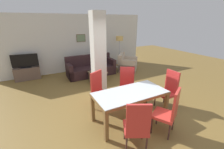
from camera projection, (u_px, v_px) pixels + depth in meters
name	position (u px, v px, depth m)	size (l,w,h in m)	color
ground_plane	(129.00, 119.00, 3.91)	(18.00, 18.00, 0.00)	olive
back_wall	(77.00, 43.00, 7.31)	(7.20, 0.09, 2.70)	silver
divider_pillar	(98.00, 55.00, 4.86)	(0.42, 0.36, 2.70)	silver
dining_table	(130.00, 98.00, 3.70)	(1.80, 0.87, 0.78)	brown
dining_chair_near_left	(137.00, 125.00, 2.79)	(0.62, 0.62, 1.10)	red
dining_chair_head_right	(168.00, 89.00, 4.29)	(0.46, 0.46, 1.10)	red
dining_chair_far_right	(127.00, 84.00, 4.59)	(0.62, 0.62, 1.10)	red
dining_chair_far_left	(100.00, 90.00, 4.23)	(0.62, 0.62, 1.10)	red
dining_chair_near_right	(169.00, 111.00, 3.23)	(0.62, 0.62, 1.10)	red
sofa	(91.00, 69.00, 6.96)	(2.17, 0.86, 0.90)	#301C1F
armchair	(127.00, 65.00, 7.56)	(1.26, 1.26, 0.85)	#C4B099
coffee_table	(98.00, 77.00, 6.16)	(0.67, 0.59, 0.45)	brown
bottle	(98.00, 70.00, 5.96)	(0.08, 0.08, 0.24)	#194C23
tv_stand	(28.00, 73.00, 6.44)	(1.00, 0.40, 0.54)	brown
tv_screen	(25.00, 61.00, 6.25)	(1.01, 0.25, 0.57)	black
floor_lamp	(119.00, 41.00, 7.72)	(0.37, 0.37, 1.65)	#B7B7BC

